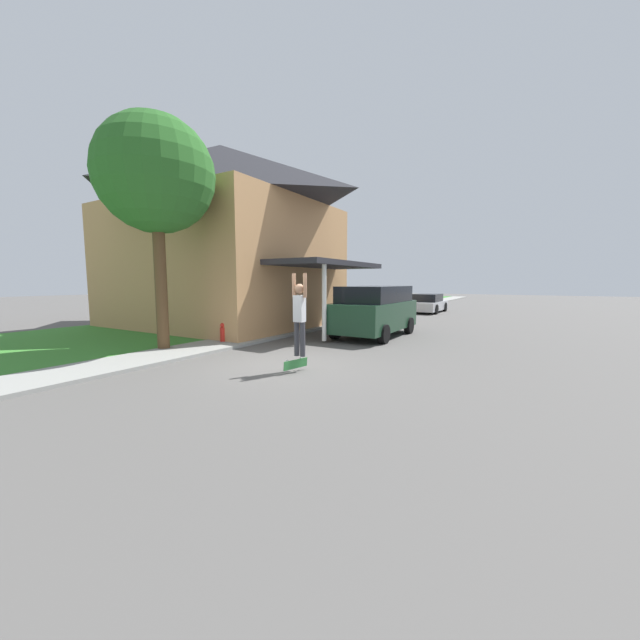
{
  "coord_description": "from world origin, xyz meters",
  "views": [
    {
      "loc": [
        5.56,
        -7.43,
        2.17
      ],
      "look_at": [
        0.32,
        1.23,
        1.08
      ],
      "focal_mm": 20.0,
      "sensor_mm": 36.0,
      "label": 1
    }
  ],
  "objects_px": {
    "car_down_street": "(428,304)",
    "fire_hydrant": "(223,332)",
    "skateboarder": "(300,314)",
    "lawn_tree_near": "(156,176)",
    "suv_parked": "(375,310)",
    "skateboard": "(295,364)"
  },
  "relations": [
    {
      "from": "lawn_tree_near",
      "to": "car_down_street",
      "type": "relative_size",
      "value": 1.54
    },
    {
      "from": "lawn_tree_near",
      "to": "fire_hydrant",
      "type": "xyz_separation_m",
      "value": [
        0.66,
        1.86,
        -4.91
      ]
    },
    {
      "from": "lawn_tree_near",
      "to": "car_down_street",
      "type": "height_order",
      "value": "lawn_tree_near"
    },
    {
      "from": "car_down_street",
      "to": "fire_hydrant",
      "type": "bearing_deg",
      "value": -99.22
    },
    {
      "from": "skateboarder",
      "to": "car_down_street",
      "type": "bearing_deg",
      "value": 95.15
    },
    {
      "from": "car_down_street",
      "to": "fire_hydrant",
      "type": "xyz_separation_m",
      "value": [
        -2.75,
        -16.93,
        -0.21
      ]
    },
    {
      "from": "suv_parked",
      "to": "fire_hydrant",
      "type": "height_order",
      "value": "suv_parked"
    },
    {
      "from": "lawn_tree_near",
      "to": "car_down_street",
      "type": "bearing_deg",
      "value": 79.71
    },
    {
      "from": "car_down_street",
      "to": "skateboarder",
      "type": "bearing_deg",
      "value": -84.85
    },
    {
      "from": "car_down_street",
      "to": "lawn_tree_near",
      "type": "bearing_deg",
      "value": -100.29
    },
    {
      "from": "suv_parked",
      "to": "fire_hydrant",
      "type": "distance_m",
      "value": 5.91
    },
    {
      "from": "skateboarder",
      "to": "skateboard",
      "type": "height_order",
      "value": "skateboarder"
    },
    {
      "from": "skateboarder",
      "to": "suv_parked",
      "type": "bearing_deg",
      "value": 95.72
    },
    {
      "from": "lawn_tree_near",
      "to": "car_down_street",
      "type": "distance_m",
      "value": 19.67
    },
    {
      "from": "skateboard",
      "to": "fire_hydrant",
      "type": "relative_size",
      "value": 1.19
    },
    {
      "from": "suv_parked",
      "to": "skateboarder",
      "type": "relative_size",
      "value": 2.33
    },
    {
      "from": "skateboarder",
      "to": "fire_hydrant",
      "type": "bearing_deg",
      "value": 158.77
    },
    {
      "from": "skateboard",
      "to": "fire_hydrant",
      "type": "xyz_separation_m",
      "value": [
        -4.41,
        1.88,
        0.22
      ]
    },
    {
      "from": "suv_parked",
      "to": "lawn_tree_near",
      "type": "bearing_deg",
      "value": -125.21
    },
    {
      "from": "skateboard",
      "to": "skateboarder",
      "type": "bearing_deg",
      "value": 82.27
    },
    {
      "from": "suv_parked",
      "to": "skateboarder",
      "type": "bearing_deg",
      "value": -84.28
    },
    {
      "from": "skateboard",
      "to": "lawn_tree_near",
      "type": "bearing_deg",
      "value": 179.85
    }
  ]
}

